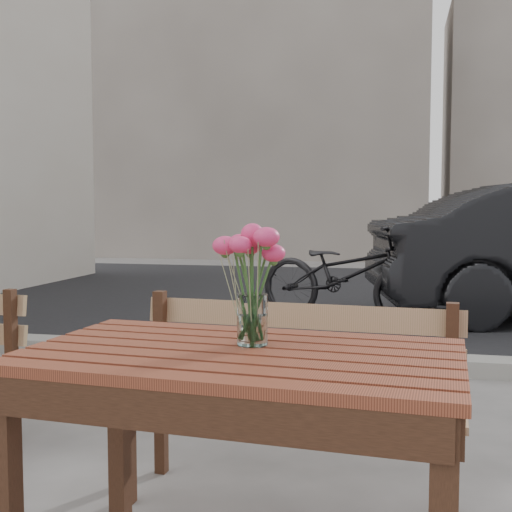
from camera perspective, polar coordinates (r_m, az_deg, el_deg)
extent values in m
cube|color=black|center=(8.77, 10.06, -3.52)|extent=(30.00, 8.00, 0.00)
cube|color=gray|center=(4.83, 8.07, -9.16)|extent=(30.00, 0.25, 0.12)
cube|color=slate|center=(16.29, 0.38, 14.23)|extent=(8.00, 3.00, 8.00)
cube|color=#562616|center=(1.87, -1.36, -8.83)|extent=(1.30, 0.82, 0.03)
cube|color=black|center=(1.99, -21.26, -19.94)|extent=(0.07, 0.07, 0.74)
cube|color=black|center=(2.48, -12.06, -14.88)|extent=(0.07, 0.07, 0.74)
cube|color=black|center=(2.20, 16.39, -17.47)|extent=(0.07, 0.07, 0.74)
cube|color=#9B7850|center=(2.57, 2.75, -12.73)|extent=(1.36, 0.46, 0.03)
cube|color=#9B7850|center=(2.70, 3.79, -6.94)|extent=(1.34, 0.13, 0.36)
cube|color=black|center=(2.71, -11.38, -16.51)|extent=(0.05, 0.05, 0.44)
cube|color=black|center=(2.43, 16.84, -19.12)|extent=(0.05, 0.05, 0.44)
cube|color=black|center=(2.91, -8.55, -11.11)|extent=(0.05, 0.05, 0.81)
cube|color=black|center=(2.65, 16.90, -12.78)|extent=(0.05, 0.05, 0.81)
cylinder|color=white|center=(1.93, -0.32, -5.65)|extent=(0.09, 0.09, 0.15)
cylinder|color=#37682E|center=(1.92, -0.32, -3.39)|extent=(0.05, 0.05, 0.31)
cube|color=black|center=(3.37, -20.97, -9.46)|extent=(0.05, 0.05, 0.79)
imported|color=black|center=(6.67, 7.97, -1.60)|extent=(2.03, 1.25, 1.01)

